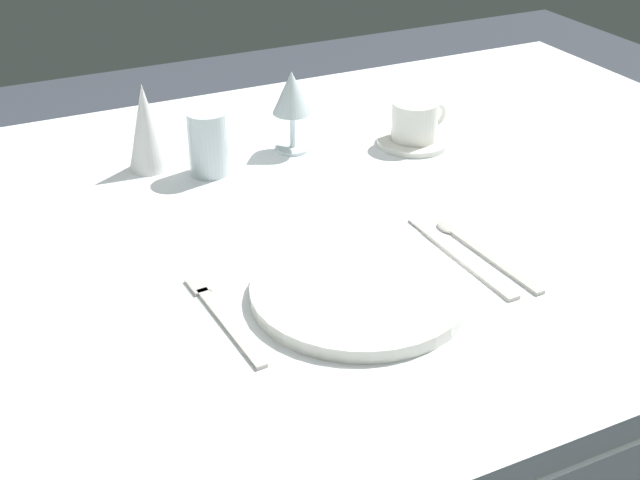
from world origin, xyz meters
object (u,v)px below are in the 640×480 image
fork_outer (221,315)px  napkin_folded (146,127)px  wine_glass_left (292,96)px  spoon_soup (475,246)px  coffee_cup_left (415,120)px  dinner_plate (362,290)px  drink_tumbler (208,143)px  dinner_knife (462,258)px

fork_outer → napkin_folded: 0.46m
napkin_folded → wine_glass_left: bearing=-7.8°
spoon_soup → coffee_cup_left: bearing=71.9°
dinner_plate → wine_glass_left: (0.11, 0.45, 0.09)m
spoon_soup → napkin_folded: size_ratio=1.50×
drink_tumbler → coffee_cup_left: bearing=-6.7°
spoon_soup → napkin_folded: napkin_folded is taller
dinner_plate → spoon_soup: (0.20, 0.04, -0.01)m
dinner_plate → fork_outer: bearing=168.8°
spoon_soup → wine_glass_left: (-0.09, 0.42, 0.09)m
dinner_plate → coffee_cup_left: bearing=51.1°
spoon_soup → wine_glass_left: 0.44m
spoon_soup → drink_tumbler: 0.46m
fork_outer → dinner_knife: same height
coffee_cup_left → drink_tumbler: size_ratio=0.98×
wine_glass_left → drink_tumbler: wine_glass_left is taller
fork_outer → spoon_soup: bearing=0.6°
dinner_knife → dinner_plate: bearing=-172.8°
spoon_soup → wine_glass_left: size_ratio=1.55×
fork_outer → coffee_cup_left: bearing=35.8°
spoon_soup → dinner_knife: bearing=-151.9°
dinner_plate → napkin_folded: napkin_folded is taller
dinner_plate → wine_glass_left: size_ratio=1.96×
dinner_knife → drink_tumbler: (-0.21, 0.41, 0.05)m
coffee_cup_left → drink_tumbler: (-0.36, 0.04, 0.01)m
fork_outer → wine_glass_left: size_ratio=1.51×
fork_outer → napkin_folded: (0.04, 0.45, 0.07)m
coffee_cup_left → drink_tumbler: bearing=173.3°
wine_glass_left → dinner_knife: bearing=-82.8°
drink_tumbler → napkin_folded: (-0.08, 0.06, 0.02)m
dinner_knife → drink_tumbler: size_ratio=2.27×
dinner_plate → napkin_folded: bearing=105.2°
spoon_soup → coffee_cup_left: 0.37m
dinner_plate → spoon_soup: dinner_plate is taller
spoon_soup → coffee_cup_left: (0.11, 0.35, 0.04)m
dinner_plate → napkin_folded: 0.51m
coffee_cup_left → napkin_folded: (-0.44, 0.10, 0.03)m
wine_glass_left → napkin_folded: bearing=172.2°
wine_glass_left → drink_tumbler: size_ratio=1.34×
wine_glass_left → napkin_folded: (-0.24, 0.03, -0.02)m
dinner_plate → dinner_knife: bearing=7.2°
dinner_knife → wine_glass_left: wine_glass_left is taller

